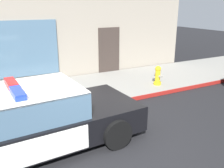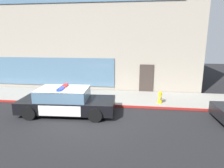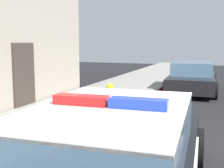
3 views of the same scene
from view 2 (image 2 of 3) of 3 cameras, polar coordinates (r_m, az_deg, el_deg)
name	(u,v)px [view 2 (image 2 of 3)]	position (r m, az deg, el deg)	size (l,w,h in m)	color
ground	(90,121)	(9.86, -6.43, -10.43)	(48.00, 48.00, 0.00)	black
sidewalk	(103,97)	(13.25, -2.60, -3.82)	(48.00, 3.25, 0.15)	gray
curb_red_paint	(98,105)	(11.72, -4.01, -6.12)	(28.80, 0.04, 0.14)	maroon
storefront_building	(82,28)	(18.89, -8.62, 15.51)	(19.24, 8.09, 9.55)	gray
police_cruiser	(66,101)	(10.73, -13.06, -4.85)	(5.05, 2.38, 1.49)	black
fire_hydrant	(160,97)	(12.09, 13.67, -3.73)	(0.34, 0.39, 0.73)	gold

